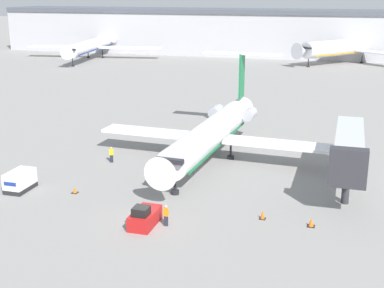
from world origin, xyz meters
The scene contains 13 objects.
ground_plane centered at (0.00, 0.00, 0.00)m, with size 600.00×600.00×0.00m, color gray.
terminal_building centered at (0.00, 120.00, 6.67)m, with size 180.00×16.80×13.29m.
airplane_main centered at (0.82, 19.02, 3.26)m, with size 27.30×29.61×10.84m.
pushback_tug centered at (-0.03, 0.17, 0.72)m, with size 1.81×3.70×1.93m.
luggage_cart centered at (-14.69, 4.24, 0.98)m, with size 1.86×3.25×1.96m.
worker_near_tug centered at (1.72, 0.53, 0.98)m, with size 0.40×0.26×1.85m.
worker_by_wing centered at (-9.80, 14.80, 0.96)m, with size 0.40×0.26×1.83m.
traffic_cone_left centered at (-9.22, 5.07, 0.29)m, with size 0.58×0.58×0.61m.
traffic_cone_right centered at (9.22, 4.19, 0.38)m, with size 0.53×0.53×0.80m.
traffic_cone_mid centered at (13.34, 3.84, 0.34)m, with size 0.63×0.63×0.72m.
airplane_parked_far_left centered at (-54.32, 99.79, 3.79)m, with size 38.51×39.75×10.57m.
airplane_parked_far_right centered at (15.38, 111.50, 4.14)m, with size 30.13×34.35×11.31m.
jet_bridge centered at (15.92, 12.86, 4.46)m, with size 3.20×14.42×6.19m.
Camera 1 is at (15.41, -38.08, 19.06)m, focal length 50.00 mm.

